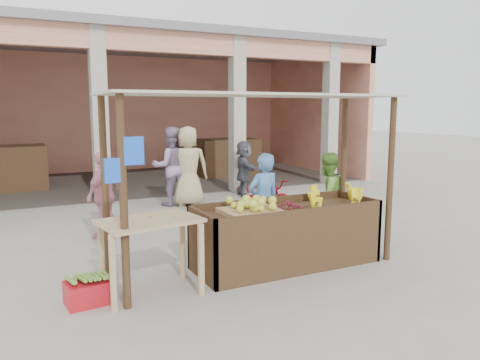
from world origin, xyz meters
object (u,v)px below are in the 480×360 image
red_crate (89,292)px  motorcycle (262,202)px  fruit_stall (286,237)px  vendor_blue (264,199)px  vendor_green (327,194)px  side_table (150,231)px

red_crate → motorcycle: size_ratio=0.30×
fruit_stall → vendor_blue: (0.08, 0.81, 0.41)m
fruit_stall → motorcycle: motorcycle is taller
vendor_green → motorcycle: (-0.51, 1.33, -0.34)m
side_table → vendor_green: 3.47m
fruit_stall → side_table: 2.03m
side_table → red_crate: side_table is taller
side_table → fruit_stall: bearing=-5.3°
red_crate → vendor_green: vendor_green is taller
fruit_stall → side_table: bearing=-175.7°
side_table → red_crate: (-0.72, 0.02, -0.63)m
fruit_stall → side_table: size_ratio=2.11×
vendor_blue → motorcycle: bearing=-125.4°
vendor_blue → side_table: bearing=17.6°
fruit_stall → red_crate: 2.73m
side_table → red_crate: 0.96m
motorcycle → side_table: bearing=114.5°
fruit_stall → motorcycle: 2.34m
fruit_stall → vendor_green: bearing=32.8°
fruit_stall → vendor_blue: 0.91m
side_table → vendor_blue: 2.28m
red_crate → motorcycle: (3.54, 2.32, 0.31)m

